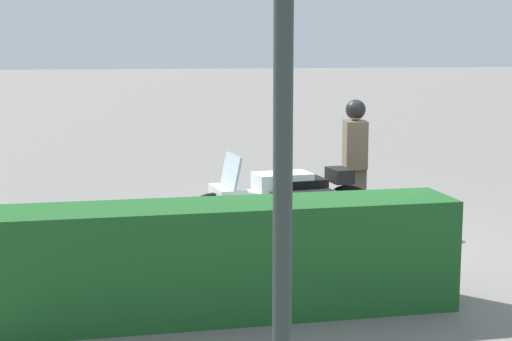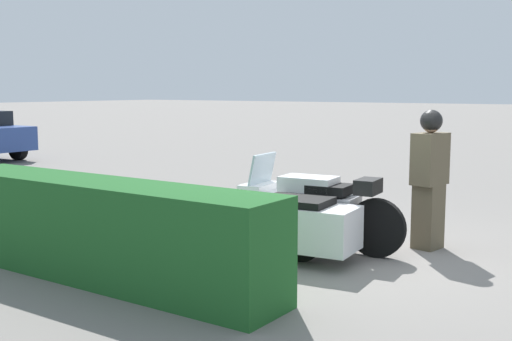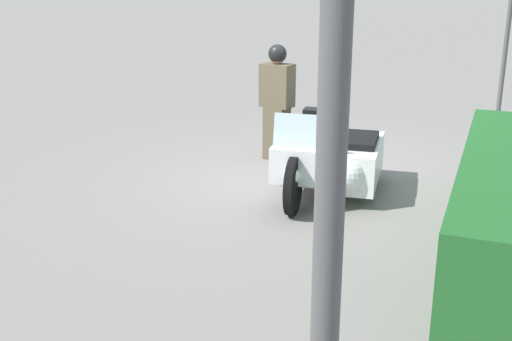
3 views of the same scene
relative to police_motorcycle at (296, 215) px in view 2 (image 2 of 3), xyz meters
name	(u,v)px [view 2 (image 2 of 3)]	position (x,y,z in m)	size (l,w,h in m)	color
ground_plane	(358,254)	(-0.65, -0.40, -0.48)	(160.00, 160.00, 0.00)	slate
police_motorcycle	(296,215)	(0.00, 0.00, 0.00)	(2.48, 1.28, 1.18)	black
officer_rider	(429,176)	(-1.24, -1.19, 0.44)	(0.37, 0.52, 1.75)	brown
hedge_bush_curbside	(100,230)	(1.18, 2.06, 0.04)	(4.41, 0.77, 1.05)	#1E5623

